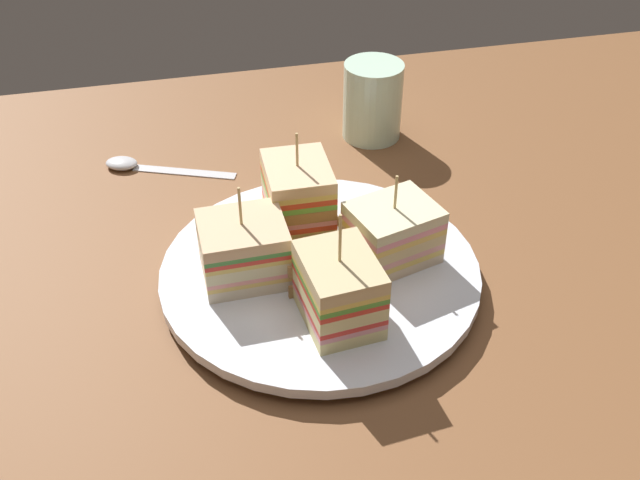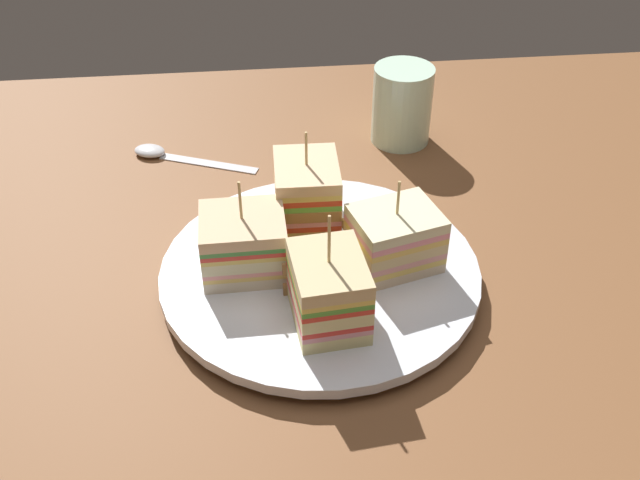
# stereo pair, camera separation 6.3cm
# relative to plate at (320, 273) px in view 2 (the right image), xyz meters

# --- Properties ---
(ground_plane) EXTENTS (1.22, 0.88, 0.02)m
(ground_plane) POSITION_rel_plate_xyz_m (0.00, 0.00, -0.02)
(ground_plane) COLOR brown
(plate) EXTENTS (0.28, 0.28, 0.02)m
(plate) POSITION_rel_plate_xyz_m (0.00, 0.00, 0.00)
(plate) COLOR white
(plate) RESTS_ON ground_plane
(sandwich_wedge_0) EXTENTS (0.06, 0.07, 0.10)m
(sandwich_wedge_0) POSITION_rel_plate_xyz_m (-0.01, 0.06, 0.04)
(sandwich_wedge_0) COLOR #CFBC7B
(sandwich_wedge_0) RESTS_ON plate
(sandwich_wedge_1) EXTENTS (0.07, 0.06, 0.09)m
(sandwich_wedge_1) POSITION_rel_plate_xyz_m (-0.06, 0.01, 0.03)
(sandwich_wedge_1) COLOR beige
(sandwich_wedge_1) RESTS_ON plate
(sandwich_wedge_2) EXTENTS (0.06, 0.08, 0.10)m
(sandwich_wedge_2) POSITION_rel_plate_xyz_m (-0.00, -0.06, 0.04)
(sandwich_wedge_2) COLOR beige
(sandwich_wedge_2) RESTS_ON plate
(sandwich_wedge_3) EXTENTS (0.08, 0.08, 0.08)m
(sandwich_wedge_3) POSITION_rel_plate_xyz_m (0.06, 0.00, 0.03)
(sandwich_wedge_3) COLOR beige
(sandwich_wedge_3) RESTS_ON plate
(chip_pile) EXTENTS (0.07, 0.08, 0.02)m
(chip_pile) POSITION_rel_plate_xyz_m (0.00, -0.01, 0.02)
(chip_pile) COLOR #DAB95D
(chip_pile) RESTS_ON plate
(spoon) EXTENTS (0.14, 0.07, 0.01)m
(spoon) POSITION_rel_plate_xyz_m (-0.15, 0.23, -0.01)
(spoon) COLOR silver
(spoon) RESTS_ON ground_plane
(drinking_glass) EXTENTS (0.07, 0.07, 0.09)m
(drinking_glass) POSITION_rel_plate_xyz_m (0.12, 0.24, 0.03)
(drinking_glass) COLOR silver
(drinking_glass) RESTS_ON ground_plane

